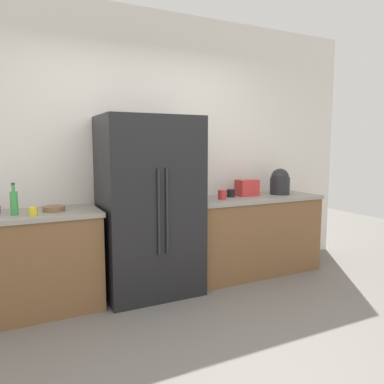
# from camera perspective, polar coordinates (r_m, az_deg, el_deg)

# --- Properties ---
(ground_plane) EXTENTS (10.96, 10.96, 0.00)m
(ground_plane) POSITION_cam_1_polar(r_m,az_deg,el_deg) (2.87, 4.16, -23.50)
(ground_plane) COLOR slate
(kitchen_back_panel) EXTENTS (5.48, 0.10, 2.86)m
(kitchen_back_panel) POSITION_cam_1_polar(r_m,az_deg,el_deg) (4.03, -8.17, 6.56)
(kitchen_back_panel) COLOR silver
(kitchen_back_panel) RESTS_ON ground_plane
(counter_left) EXTENTS (1.15, 0.62, 0.89)m
(counter_left) POSITION_cam_1_polar(r_m,az_deg,el_deg) (3.62, -23.05, -9.82)
(counter_left) COLOR brown
(counter_left) RESTS_ON ground_plane
(counter_right) EXTENTS (1.56, 0.62, 0.89)m
(counter_right) POSITION_cam_1_polar(r_m,az_deg,el_deg) (4.40, 9.25, -6.37)
(counter_right) COLOR brown
(counter_right) RESTS_ON ground_plane
(refrigerator) EXTENTS (0.93, 0.69, 1.74)m
(refrigerator) POSITION_cam_1_polar(r_m,az_deg,el_deg) (3.69, -6.48, -2.19)
(refrigerator) COLOR black
(refrigerator) RESTS_ON ground_plane
(toaster) EXTENTS (0.24, 0.17, 0.18)m
(toaster) POSITION_cam_1_polar(r_m,az_deg,el_deg) (4.36, 8.39, 0.65)
(toaster) COLOR red
(toaster) RESTS_ON counter_right
(rice_cooker) EXTENTS (0.23, 0.23, 0.31)m
(rice_cooker) POSITION_cam_1_polar(r_m,az_deg,el_deg) (4.56, 13.27, 1.51)
(rice_cooker) COLOR #262628
(rice_cooker) RESTS_ON counter_right
(bottle_a) EXTENTS (0.06, 0.06, 0.27)m
(bottle_a) POSITION_cam_1_polar(r_m,az_deg,el_deg) (3.43, -25.51, -1.43)
(bottle_a) COLOR green
(bottle_a) RESTS_ON counter_left
(cup_a) EXTENTS (0.09, 0.09, 0.10)m
(cup_a) POSITION_cam_1_polar(r_m,az_deg,el_deg) (4.03, 4.61, -0.42)
(cup_a) COLOR red
(cup_a) RESTS_ON counter_right
(cup_b) EXTENTS (0.07, 0.07, 0.07)m
(cup_b) POSITION_cam_1_polar(r_m,az_deg,el_deg) (3.35, -23.09, -2.74)
(cup_b) COLOR yellow
(cup_b) RESTS_ON counter_left
(cup_c) EXTENTS (0.09, 0.09, 0.09)m
(cup_c) POSITION_cam_1_polar(r_m,az_deg,el_deg) (4.23, 5.91, -0.18)
(cup_c) COLOR black
(cup_c) RESTS_ON counter_right
(bowl_a) EXTENTS (0.19, 0.19, 0.05)m
(bowl_a) POSITION_cam_1_polar(r_m,az_deg,el_deg) (3.51, -20.32, -2.39)
(bowl_a) COLOR brown
(bowl_a) RESTS_ON counter_left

